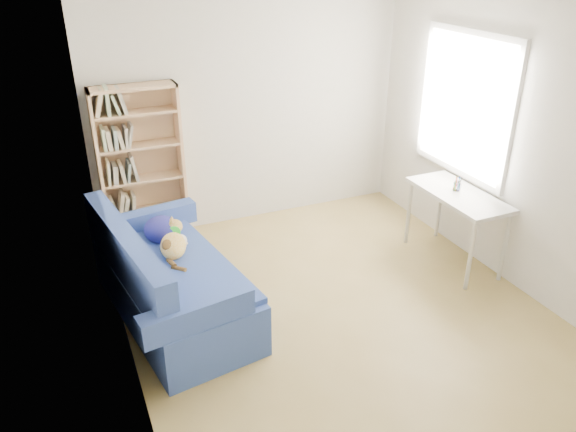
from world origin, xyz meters
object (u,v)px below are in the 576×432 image
at_px(sofa, 168,282).
at_px(pen_cup, 457,185).
at_px(desk, 458,201).
at_px(bookshelf, 142,174).

xyz_separation_m(sofa, pen_cup, (2.84, -0.14, 0.47)).
relative_size(sofa, desk, 1.79).
xyz_separation_m(bookshelf, desk, (2.74, -1.62, -0.12)).
bearing_deg(sofa, bookshelf, 77.44).
relative_size(sofa, bookshelf, 1.15).
bearing_deg(sofa, pen_cup, -11.80).
distance_m(sofa, desk, 2.85).
distance_m(desk, pen_cup, 0.15).
distance_m(sofa, bookshelf, 1.49).
height_order(bookshelf, pen_cup, bookshelf).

